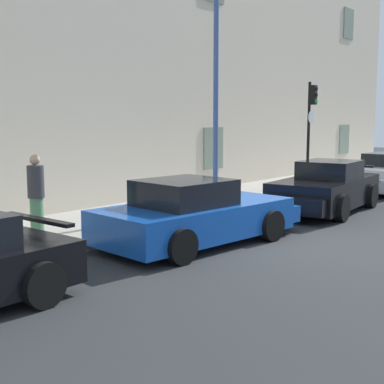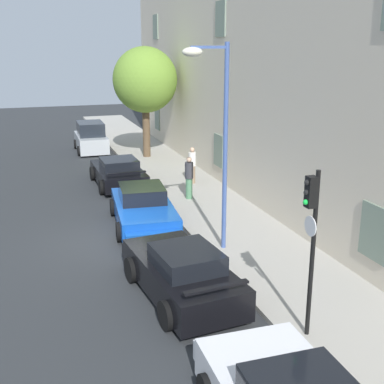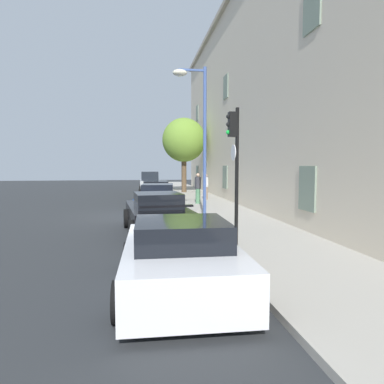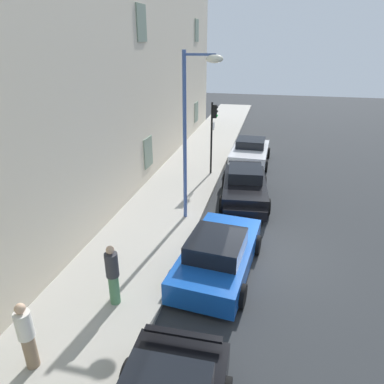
{
  "view_description": "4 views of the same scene",
  "coord_description": "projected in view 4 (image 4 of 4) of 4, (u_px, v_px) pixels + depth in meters",
  "views": [
    {
      "loc": [
        -9.81,
        -5.8,
        2.66
      ],
      "look_at": [
        0.58,
        2.81,
        0.81
      ],
      "focal_mm": 50.19,
      "sensor_mm": 36.0,
      "label": 1
    },
    {
      "loc": [
        15.84,
        -2.52,
        6.37
      ],
      "look_at": [
        -0.4,
        2.92,
        1.33
      ],
      "focal_mm": 47.05,
      "sensor_mm": 36.0,
      "label": 2
    },
    {
      "loc": [
        16.27,
        0.48,
        2.37
      ],
      "look_at": [
        1.98,
        2.63,
        1.24
      ],
      "focal_mm": 31.92,
      "sensor_mm": 36.0,
      "label": 3
    },
    {
      "loc": [
        -10.24,
        0.04,
        6.68
      ],
      "look_at": [
        2.21,
        2.94,
        1.16
      ],
      "focal_mm": 32.59,
      "sensor_mm": 36.0,
      "label": 4
    }
  ],
  "objects": [
    {
      "name": "sportscar_yellow_flank",
      "position": [
        220.0,
        252.0,
        10.95
      ],
      "size": [
        4.96,
        2.53,
        1.41
      ],
      "color": "#144CB2",
      "rests_on": "ground"
    },
    {
      "name": "street_lamp",
      "position": [
        195.0,
        110.0,
        12.43
      ],
      "size": [
        0.44,
        1.42,
        6.3
      ],
      "color": "#3F5999",
      "rests_on": "sidewalk"
    },
    {
      "name": "sidewalk",
      "position": [
        142.0,
        240.0,
        12.66
      ],
      "size": [
        60.0,
        3.47,
        0.14
      ],
      "primitive_type": "cube",
      "color": "#A8A399",
      "rests_on": "ground"
    },
    {
      "name": "ground_plane",
      "position": [
        262.0,
        256.0,
        11.8
      ],
      "size": [
        80.0,
        80.0,
        0.0
      ],
      "primitive_type": "plane",
      "color": "#2B2D30"
    },
    {
      "name": "pedestrian_strolling",
      "position": [
        113.0,
        274.0,
        9.16
      ],
      "size": [
        0.46,
        0.46,
        1.78
      ],
      "color": "#4C7F59",
      "rests_on": "sidewalk"
    },
    {
      "name": "sportscar_tail_end",
      "position": [
        249.0,
        154.0,
        20.54
      ],
      "size": [
        4.58,
        2.34,
        1.38
      ],
      "color": "white",
      "rests_on": "ground"
    },
    {
      "name": "building_facade",
      "position": [
        33.0,
        51.0,
        10.82
      ],
      "size": [
        42.08,
        3.51,
        12.77
      ],
      "color": "beige",
      "rests_on": "ground"
    },
    {
      "name": "pedestrian_admiring",
      "position": [
        27.0,
        335.0,
        7.33
      ],
      "size": [
        0.45,
        0.45,
        1.69
      ],
      "color": "#8C7259",
      "rests_on": "sidewalk"
    },
    {
      "name": "sportscar_white_middle",
      "position": [
        245.0,
        189.0,
        15.59
      ],
      "size": [
        4.86,
        2.43,
        1.44
      ],
      "color": "black",
      "rests_on": "ground"
    },
    {
      "name": "traffic_light",
      "position": [
        213.0,
        126.0,
        17.84
      ],
      "size": [
        0.44,
        0.36,
        3.78
      ],
      "color": "black",
      "rests_on": "sidewalk"
    }
  ]
}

